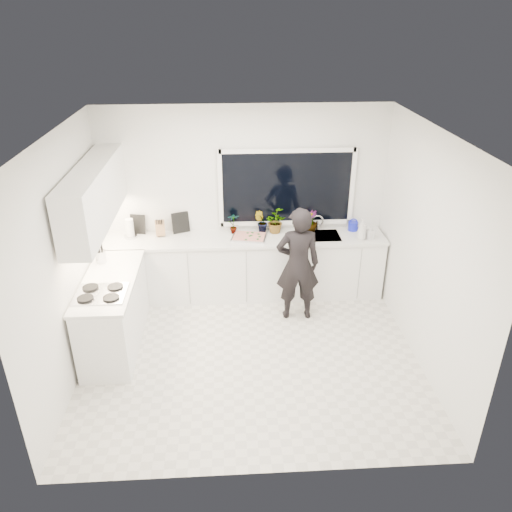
{
  "coord_description": "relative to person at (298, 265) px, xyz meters",
  "views": [
    {
      "loc": [
        -0.23,
        -4.93,
        3.82
      ],
      "look_at": [
        0.09,
        0.4,
        1.15
      ],
      "focal_mm": 35.0,
      "sensor_mm": 36.0,
      "label": 1
    }
  ],
  "objects": [
    {
      "name": "countertop_left",
      "position": [
        -2.33,
        -0.47,
        0.11
      ],
      "size": [
        0.62,
        1.6,
        0.04
      ],
      "primitive_type": "cube",
      "color": "silver",
      "rests_on": "base_cabinets_left"
    },
    {
      "name": "watering_can",
      "position": [
        0.9,
        0.79,
        0.19
      ],
      "size": [
        0.18,
        0.18,
        0.13
      ],
      "primitive_type": "cylinder",
      "rotation": [
        0.0,
        0.0,
        0.4
      ],
      "color": "#151DC4",
      "rests_on": "countertop_back"
    },
    {
      "name": "picture_frame_large",
      "position": [
        -2.18,
        0.87,
        0.27
      ],
      "size": [
        0.22,
        0.07,
        0.28
      ],
      "primitive_type": "cube",
      "rotation": [
        0.0,
        0.0,
        -0.22
      ],
      "color": "black",
      "rests_on": "countertop_back"
    },
    {
      "name": "knife_block",
      "position": [
        -1.86,
        0.77,
        0.24
      ],
      "size": [
        0.15,
        0.12,
        0.22
      ],
      "primitive_type": "cube",
      "rotation": [
        0.0,
        0.0,
        0.19
      ],
      "color": "brown",
      "rests_on": "countertop_back"
    },
    {
      "name": "paper_towel_roll",
      "position": [
        -2.27,
        0.73,
        0.26
      ],
      "size": [
        0.14,
        0.14,
        0.26
      ],
      "primitive_type": "cylinder",
      "rotation": [
        0.0,
        0.0,
        0.37
      ],
      "color": "silver",
      "rests_on": "countertop_back"
    },
    {
      "name": "faucet",
      "position": [
        0.39,
        0.83,
        0.24
      ],
      "size": [
        0.03,
        0.03,
        0.22
      ],
      "primitive_type": "cylinder",
      "color": "silver",
      "rests_on": "countertop_back"
    },
    {
      "name": "window",
      "position": [
        -0.06,
        0.9,
        0.76
      ],
      "size": [
        1.8,
        0.02,
        1.0
      ],
      "primitive_type": "cube",
      "color": "black",
      "rests_on": "wall_back"
    },
    {
      "name": "pizza",
      "position": [
        -0.61,
        0.6,
        0.16
      ],
      "size": [
        0.48,
        0.39,
        0.01
      ],
      "primitive_type": "cube",
      "rotation": [
        0.0,
        0.0,
        -0.21
      ],
      "color": "#A93416",
      "rests_on": "pizza_tray"
    },
    {
      "name": "base_cabinets_left",
      "position": [
        -2.33,
        -0.47,
        -0.35
      ],
      "size": [
        0.58,
        1.6,
        0.88
      ],
      "primitive_type": "cube",
      "color": "white",
      "rests_on": "floor"
    },
    {
      "name": "soap_bottles",
      "position": [
        0.98,
        0.48,
        0.27
      ],
      "size": [
        0.26,
        0.17,
        0.31
      ],
      "color": "#D8BF66",
      "rests_on": "countertop_back"
    },
    {
      "name": "wall_right",
      "position": [
        1.35,
        -0.82,
        0.56
      ],
      "size": [
        0.02,
        3.5,
        2.7
      ],
      "primitive_type": "cube",
      "color": "white",
      "rests_on": "ground"
    },
    {
      "name": "wall_back",
      "position": [
        -0.66,
        0.94,
        0.56
      ],
      "size": [
        4.0,
        0.02,
        2.7
      ],
      "primitive_type": "cube",
      "color": "white",
      "rests_on": "ground"
    },
    {
      "name": "sink",
      "position": [
        0.39,
        0.63,
        0.08
      ],
      "size": [
        0.58,
        0.42,
        0.14
      ],
      "primitive_type": "cube",
      "color": "silver",
      "rests_on": "countertop_back"
    },
    {
      "name": "utensil_crock",
      "position": [
        -2.51,
        -0.02,
        0.21
      ],
      "size": [
        0.16,
        0.16,
        0.16
      ],
      "primitive_type": "cylinder",
      "rotation": [
        0.0,
        0.0,
        0.26
      ],
      "color": "silver",
      "rests_on": "countertop_left"
    },
    {
      "name": "floor",
      "position": [
        -0.66,
        -0.82,
        -0.8
      ],
      "size": [
        4.0,
        3.5,
        0.02
      ],
      "primitive_type": "cube",
      "color": "beige",
      "rests_on": "ground"
    },
    {
      "name": "countertop_back",
      "position": [
        -0.66,
        0.62,
        0.11
      ],
      "size": [
        3.94,
        0.62,
        0.04
      ],
      "primitive_type": "cube",
      "color": "silver",
      "rests_on": "base_cabinets_back"
    },
    {
      "name": "base_cabinets_back",
      "position": [
        -0.66,
        0.63,
        -0.35
      ],
      "size": [
        3.92,
        0.58,
        0.88
      ],
      "primitive_type": "cube",
      "color": "white",
      "rests_on": "floor"
    },
    {
      "name": "stovetop",
      "position": [
        -2.35,
        -0.82,
        0.14
      ],
      "size": [
        0.56,
        0.48,
        0.03
      ],
      "primitive_type": "cube",
      "color": "black",
      "rests_on": "countertop_left"
    },
    {
      "name": "wall_left",
      "position": [
        -2.67,
        -0.82,
        0.56
      ],
      "size": [
        0.02,
        3.5,
        2.7
      ],
      "primitive_type": "cube",
      "color": "white",
      "rests_on": "ground"
    },
    {
      "name": "person",
      "position": [
        0.0,
        0.0,
        0.0
      ],
      "size": [
        0.58,
        0.38,
        1.59
      ],
      "primitive_type": "imported",
      "rotation": [
        0.0,
        0.0,
        3.14
      ],
      "color": "black",
      "rests_on": "floor"
    },
    {
      "name": "picture_frame_small",
      "position": [
        -1.58,
        0.87,
        0.28
      ],
      "size": [
        0.24,
        0.11,
        0.3
      ],
      "primitive_type": "cube",
      "rotation": [
        0.0,
        0.0,
        0.39
      ],
      "color": "black",
      "rests_on": "countertop_back"
    },
    {
      "name": "ceiling",
      "position": [
        -0.66,
        -0.82,
        1.92
      ],
      "size": [
        4.0,
        3.5,
        0.02
      ],
      "primitive_type": "cube",
      "color": "white",
      "rests_on": "wall_back"
    },
    {
      "name": "pizza_tray",
      "position": [
        -0.61,
        0.6,
        0.14
      ],
      "size": [
        0.53,
        0.44,
        0.03
      ],
      "primitive_type": "cube",
      "rotation": [
        0.0,
        0.0,
        -0.21
      ],
      "color": "silver",
      "rests_on": "countertop_back"
    },
    {
      "name": "herb_plants",
      "position": [
        -0.23,
        0.79,
        0.29
      ],
      "size": [
        1.31,
        0.38,
        0.34
      ],
      "color": "#26662D",
      "rests_on": "countertop_back"
    },
    {
      "name": "upper_cabinets",
      "position": [
        -2.45,
        -0.12,
        1.06
      ],
      "size": [
        0.34,
        2.1,
        0.7
      ],
      "primitive_type": "cube",
      "color": "white",
      "rests_on": "wall_left"
    }
  ]
}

